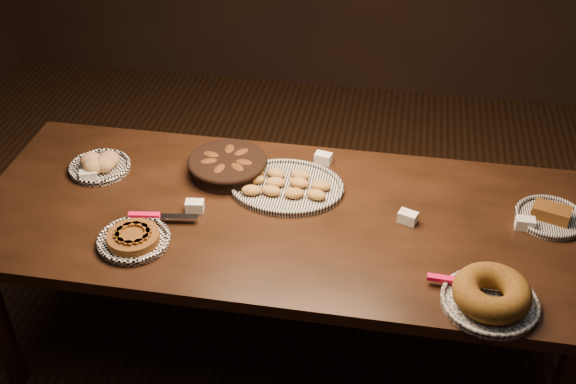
% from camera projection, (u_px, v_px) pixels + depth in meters
% --- Properties ---
extents(ground, '(5.00, 5.00, 0.00)m').
position_uv_depth(ground, '(282.00, 345.00, 3.24)').
color(ground, black).
rests_on(ground, ground).
extents(buffet_table, '(2.40, 1.00, 0.75)m').
position_uv_depth(buffet_table, '(282.00, 228.00, 2.84)').
color(buffet_table, black).
rests_on(buffet_table, ground).
extents(apple_tart_plate, '(0.34, 0.31, 0.05)m').
position_uv_depth(apple_tart_plate, '(134.00, 238.00, 2.64)').
color(apple_tart_plate, white).
rests_on(apple_tart_plate, buffet_table).
extents(madeleine_platter, '(0.46, 0.38, 0.05)m').
position_uv_depth(madeleine_platter, '(285.00, 186.00, 2.91)').
color(madeleine_platter, black).
rests_on(madeleine_platter, buffet_table).
extents(bundt_cake_plate, '(0.37, 0.33, 0.10)m').
position_uv_depth(bundt_cake_plate, '(491.00, 295.00, 2.37)').
color(bundt_cake_plate, black).
rests_on(bundt_cake_plate, buffet_table).
extents(croissant_basket, '(0.36, 0.36, 0.08)m').
position_uv_depth(croissant_basket, '(227.00, 164.00, 2.99)').
color(croissant_basket, black).
rests_on(croissant_basket, buffet_table).
extents(bread_roll_plate, '(0.26, 0.26, 0.08)m').
position_uv_depth(bread_roll_plate, '(100.00, 165.00, 3.01)').
color(bread_roll_plate, white).
rests_on(bread_roll_plate, buffet_table).
extents(loaf_plate, '(0.27, 0.27, 0.06)m').
position_uv_depth(loaf_plate, '(550.00, 216.00, 2.75)').
color(loaf_plate, black).
rests_on(loaf_plate, buffet_table).
extents(tent_cards, '(1.82, 0.48, 0.04)m').
position_uv_depth(tent_cards, '(304.00, 195.00, 2.86)').
color(tent_cards, white).
rests_on(tent_cards, buffet_table).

